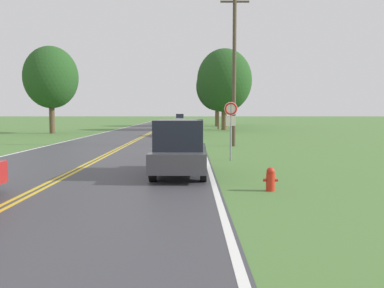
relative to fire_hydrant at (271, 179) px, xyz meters
The scene contains 11 objects.
fire_hydrant is the anchor object (origin of this frame).
traffic_sign 7.26m from the fire_hydrant, 93.54° to the left, with size 0.60×0.10×2.63m.
utility_pole_midground 15.50m from the fire_hydrant, 88.09° to the left, with size 1.80×0.24×9.65m.
utility_pole_far 40.25m from the fire_hydrant, 88.35° to the left, with size 1.80×0.24×7.12m.
tree_left_verge 51.23m from the fire_hydrant, 88.12° to the left, with size 6.43×6.43×9.77m.
tree_behind_sign 34.72m from the fire_hydrant, 118.55° to the left, with size 5.41×5.41×8.78m.
tree_mid_treeline 58.08m from the fire_hydrant, 85.27° to the left, with size 4.42×4.42×7.99m.
tree_right_cluster 38.00m from the fire_hydrant, 87.44° to the left, with size 6.52×6.52×9.67m.
car_dark_grey_van_mid_near 3.89m from the fire_hydrant, 132.50° to the left, with size 1.87×4.34×1.92m.
car_black_sedan_mid_far 25.53m from the fire_hydrant, 97.69° to the left, with size 1.97×4.06×1.55m.
car_silver_van_receding 75.43m from the fire_hydrant, 93.61° to the left, with size 1.87×4.30×1.77m.
Camera 1 is at (4.34, 0.88, 2.19)m, focal length 38.00 mm.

